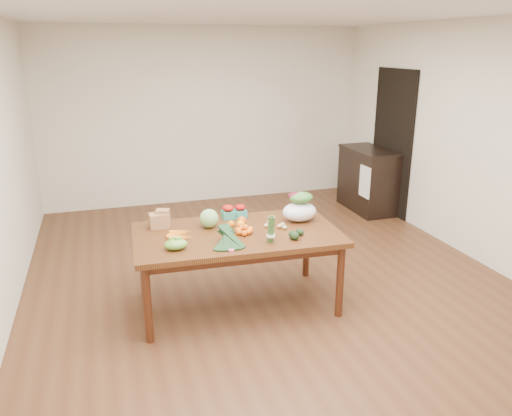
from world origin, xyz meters
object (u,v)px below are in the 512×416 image
object	(u,v)px
dining_table	(237,269)
asparagus_bundle	(271,229)
mandarin_cluster	(246,229)
cabbage	(209,218)
salad_bag	(299,208)
paper_bag	(159,219)
cabinet	(368,180)
kale_bunch	(229,238)

from	to	relation	value
dining_table	asparagus_bundle	xyz separation A→B (m)	(0.22, -0.34, 0.50)
mandarin_cluster	asparagus_bundle	world-z (taller)	asparagus_bundle
cabbage	salad_bag	distance (m)	0.89
paper_bag	salad_bag	bearing A→B (deg)	-9.15
cabinet	asparagus_bundle	distance (m)	3.61
paper_bag	cabbage	world-z (taller)	cabbage
kale_bunch	asparagus_bundle	bearing A→B (deg)	1.48
kale_bunch	dining_table	bearing A→B (deg)	66.73
kale_bunch	paper_bag	bearing A→B (deg)	130.29
dining_table	asparagus_bundle	size ratio (longest dim) A/B	7.55
mandarin_cluster	kale_bunch	xyz separation A→B (m)	(-0.23, -0.28, 0.04)
paper_bag	asparagus_bundle	bearing A→B (deg)	-37.16
cabinet	paper_bag	distance (m)	3.88
mandarin_cluster	kale_bunch	size ratio (longest dim) A/B	0.45
dining_table	cabbage	xyz separation A→B (m)	(-0.22, 0.20, 0.46)
cabinet	mandarin_cluster	bearing A→B (deg)	-138.19
dining_table	kale_bunch	size ratio (longest dim) A/B	4.72
cabinet	cabbage	world-z (taller)	cabinet
dining_table	salad_bag	xyz separation A→B (m)	(0.67, 0.12, 0.51)
salad_bag	cabinet	bearing A→B (deg)	47.13
cabbage	mandarin_cluster	bearing A→B (deg)	-41.70
dining_table	cabinet	xyz separation A→B (m)	(2.67, 2.28, 0.10)
dining_table	cabinet	world-z (taller)	cabinet
cabbage	asparagus_bundle	xyz separation A→B (m)	(0.44, -0.54, 0.04)
mandarin_cluster	salad_bag	bearing A→B (deg)	16.08
cabbage	salad_bag	xyz separation A→B (m)	(0.89, -0.08, 0.04)
mandarin_cluster	dining_table	bearing A→B (deg)	143.56
cabinet	asparagus_bundle	size ratio (longest dim) A/B	4.08
paper_bag	mandarin_cluster	xyz separation A→B (m)	(0.74, -0.39, -0.04)
dining_table	salad_bag	bearing A→B (deg)	13.08
cabinet	mandarin_cluster	size ratio (longest dim) A/B	5.67
dining_table	paper_bag	world-z (taller)	paper_bag
dining_table	cabinet	bearing A→B (deg)	43.18
paper_bag	salad_bag	xyz separation A→B (m)	(1.35, -0.22, 0.05)
cabbage	salad_bag	bearing A→B (deg)	-5.18
cabbage	mandarin_cluster	xyz separation A→B (m)	(0.29, -0.25, -0.05)
asparagus_bundle	salad_bag	xyz separation A→B (m)	(0.46, 0.46, 0.01)
dining_table	kale_bunch	bearing A→B (deg)	-113.27
cabinet	kale_bunch	world-z (taller)	cabinet
kale_bunch	asparagus_bundle	size ratio (longest dim) A/B	1.60
asparagus_bundle	salad_bag	distance (m)	0.65
salad_bag	mandarin_cluster	bearing A→B (deg)	-163.92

